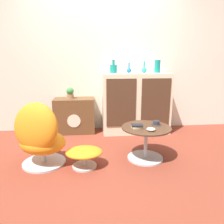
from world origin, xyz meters
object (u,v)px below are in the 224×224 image
Objects in this scene: sideboard at (136,103)px; book_stack at (137,126)px; tv_console at (75,115)px; vase_inner_left at (129,70)px; egg_chair at (39,136)px; ottoman at (84,154)px; teacup at (156,123)px; coffee_table at (146,139)px; vase_leftmost at (113,68)px; vase_rightmost at (157,66)px; potted_plant at (70,93)px; bowl at (151,129)px; vase_inner_right at (144,70)px.

sideboard reaches higher than book_stack.
vase_inner_left is (0.94, -0.06, 0.78)m from tv_console.
egg_chair is 1.85× the size of ottoman.
teacup is (0.07, -1.02, -0.06)m from sideboard.
ottoman is (0.53, -0.09, -0.21)m from egg_chair.
teacup is at bearing 5.29° from egg_chair.
vase_leftmost is (-0.31, 1.11, 0.85)m from coffee_table.
egg_chair is 5.32× the size of book_stack.
coffee_table is at bearing -111.79° from vase_rightmost.
potted_plant is 1.24× the size of book_stack.
bowl is at bearing -93.06° from sideboard.
vase_inner_right is at bearing 73.26° from book_stack.
book_stack is at bearing -100.47° from sideboard.
vase_inner_right is at bearing 37.21° from egg_chair.
vase_leftmost is 1.30m from teacup.
potted_plant reaches higher than book_stack.
ottoman is 2.31× the size of potted_plant.
bowl is (0.14, -0.12, -0.01)m from book_stack.
potted_plant reaches higher than ottoman.
vase_inner_right is at bearing 180.00° from vase_rightmost.
vase_inner_left is (-0.04, 1.11, 0.82)m from coffee_table.
vase_inner_right is at bearing 80.95° from bowl.
tv_console is at bearing 175.21° from vase_leftmost.
vase_inner_right is (0.22, 1.11, 0.83)m from coffee_table.
vase_rightmost is (1.43, -0.06, 0.84)m from tv_console.
potted_plant is at bearing 177.78° from vase_rightmost.
potted_plant is (-1.13, 0.06, 0.18)m from sideboard.
ottoman is at bearing -134.56° from vase_rightmost.
vase_leftmost reaches higher than sideboard.
potted_plant is (-0.06, 0.00, 0.40)m from tv_console.
sideboard is 1.09m from tv_console.
teacup is at bearing 28.62° from coffee_table.
vase_inner_right is (0.52, 0.00, -0.02)m from vase_leftmost.
sideboard is at bearing -1.72° from vase_inner_left.
potted_plant is at bearing 131.77° from coffee_table.
bowl is at bearing 0.05° from ottoman.
vase_rightmost is 1.98× the size of bowl.
tv_console is at bearing 74.89° from egg_chair.
egg_chair is 4.73× the size of vase_inner_left.
egg_chair reaches higher than teacup.
bowl is (-0.20, -1.25, -0.64)m from vase_inner_right.
vase_inner_right is 1.49× the size of teacup.
vase_inner_left is at bearing 92.82° from bowl.
vase_leftmost is at bearing 104.50° from bowl.
vase_leftmost is 0.75m from vase_rightmost.
sideboard is at bearing 79.53° from book_stack.
ottoman is 1.01m from teacup.
ottoman is at bearing -81.42° from tv_console.
sideboard reaches higher than bowl.
vase_leftmost is at bearing 180.00° from vase_inner_right.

